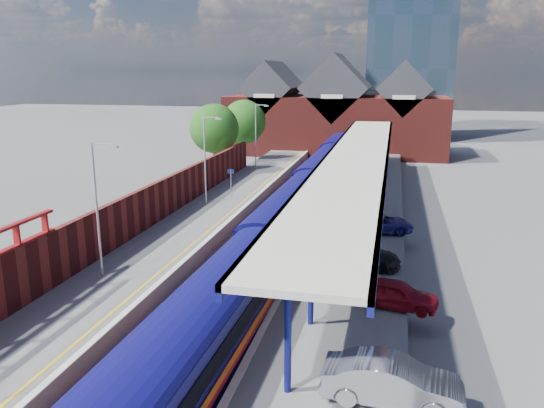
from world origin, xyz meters
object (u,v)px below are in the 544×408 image
Objects in this scene: parked_car_blue at (380,223)px; platform_sign at (231,179)px; lamp_post_d at (257,132)px; parked_car_dark at (357,253)px; parked_car_red at (396,294)px; lamp_post_c at (206,154)px; parked_car_silver at (392,381)px; train at (309,188)px; lamp_post_b at (99,201)px.

platform_sign is at bearing 51.21° from parked_car_blue.
lamp_post_d reaches higher than parked_car_dark.
lamp_post_d is 2.80× the size of platform_sign.
platform_sign is at bearing -84.44° from lamp_post_d.
lamp_post_d reaches higher than parked_car_red.
lamp_post_c is at bearing 58.57° from parked_car_dark.
lamp_post_c is at bearing 34.53° from parked_car_silver.
train is at bearing 29.83° from parked_car_dark.
platform_sign is 0.53× the size of parked_car_dark.
platform_sign reaches higher than train.
lamp_post_d reaches higher than train.
platform_sign is (-6.49, -0.57, 0.57)m from train.
parked_car_blue is (13.78, -4.99, -3.38)m from lamp_post_c.
platform_sign reaches higher than parked_car_dark.
parked_car_red is (14.86, -0.53, -3.35)m from lamp_post_b.
parked_car_red is 0.85× the size of parked_car_blue.
lamp_post_c is (-7.86, -2.57, 2.87)m from train.
train is 20.34m from parked_car_red.
lamp_post_c is at bearing 90.00° from lamp_post_b.
parked_car_red reaches higher than parked_car_blue.
train is 14.91m from parked_car_dark.
lamp_post_b is 16.00m from lamp_post_c.
train is 20.36m from lamp_post_b.
lamp_post_c is 1.48× the size of parked_car_dark.
parked_car_silver is at bearing -171.47° from parked_car_red.
parked_car_dark is (4.91, -14.07, -0.44)m from train.
train is 17.45× the size of parked_car_red.
parked_car_silver is (13.38, -25.82, -0.95)m from platform_sign.
train is 15.82m from lamp_post_d.
parked_car_silver reaches higher than parked_car_blue.
parked_car_blue is at bearing 1.74° from parked_car_dark.
parked_car_silver is 0.95× the size of parked_car_dark.
lamp_post_c and lamp_post_d have the same top height.
lamp_post_d is (-7.86, 13.43, 2.87)m from train.
train is at bearing 29.59° from parked_car_red.
platform_sign is 0.55× the size of parked_car_silver.
parked_car_silver is (-0.12, -7.30, 0.10)m from parked_car_red.
parked_car_blue is (13.78, -20.99, -3.38)m from lamp_post_d.
lamp_post_b is 15.24m from parked_car_red.
parked_car_red is at bearing -2.02° from lamp_post_b.
lamp_post_b reaches higher than parked_car_silver.
lamp_post_c reaches higher than platform_sign.
train is 13.94× the size of parked_car_dark.
parked_car_dark is at bearing 32.09° from parked_car_red.
lamp_post_b is at bearing 119.21° from parked_car_blue.
platform_sign reaches higher than parked_car_blue.
lamp_post_d is 1.48× the size of parked_car_dark.
lamp_post_b reaches higher than parked_car_dark.
lamp_post_b reaches higher than platform_sign.
lamp_post_d reaches higher than parked_car_silver.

